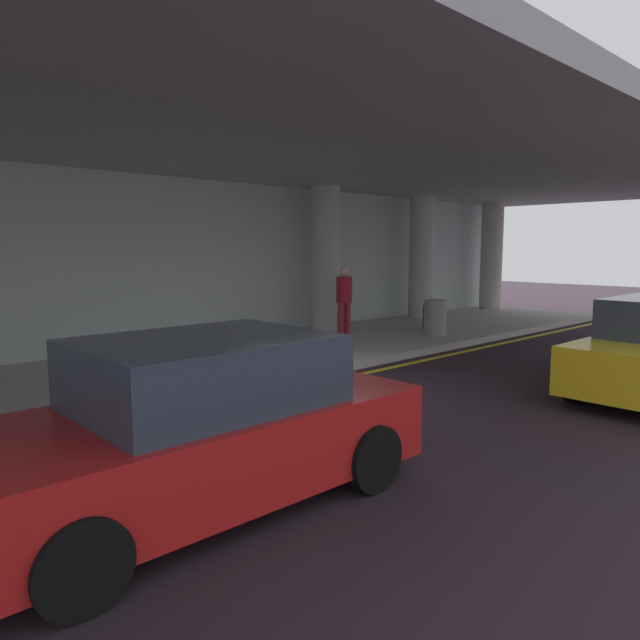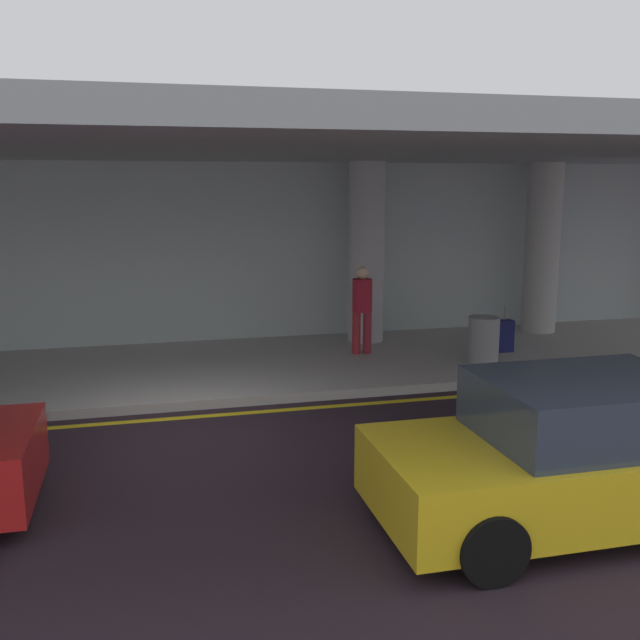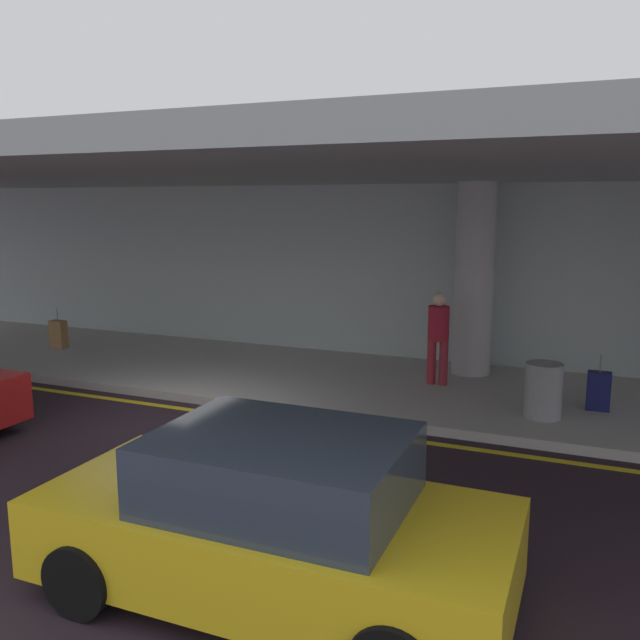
{
  "view_description": "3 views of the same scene",
  "coord_description": "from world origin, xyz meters",
  "px_view_note": "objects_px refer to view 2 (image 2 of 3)",
  "views": [
    {
      "loc": [
        -6.23,
        -6.3,
        2.28
      ],
      "look_at": [
        1.68,
        2.14,
        0.83
      ],
      "focal_mm": 32.54,
      "sensor_mm": 36.0,
      "label": 1
    },
    {
      "loc": [
        -0.45,
        -9.54,
        3.4
      ],
      "look_at": [
        2.44,
        2.08,
        1.09
      ],
      "focal_mm": 40.31,
      "sensor_mm": 36.0,
      "label": 2
    },
    {
      "loc": [
        6.12,
        -8.32,
        3.4
      ],
      "look_at": [
        1.61,
        2.51,
        1.34
      ],
      "focal_mm": 37.28,
      "sensor_mm": 36.0,
      "label": 3
    }
  ],
  "objects_px": {
    "traveler_with_luggage": "(362,304)",
    "car_yellow_taxi": "(579,454)",
    "trash_bin_steel": "(483,340)",
    "support_column_left_mid": "(542,248)",
    "suitcase_upright_secondary": "(503,336)",
    "support_column_far_left": "(366,253)"
  },
  "relations": [
    {
      "from": "support_column_far_left",
      "to": "support_column_left_mid",
      "type": "bearing_deg",
      "value": 0.0
    },
    {
      "from": "suitcase_upright_secondary",
      "to": "trash_bin_steel",
      "type": "relative_size",
      "value": 1.06
    },
    {
      "from": "support_column_left_mid",
      "to": "trash_bin_steel",
      "type": "xyz_separation_m",
      "value": [
        -2.49,
        -2.34,
        -1.4
      ]
    },
    {
      "from": "car_yellow_taxi",
      "to": "trash_bin_steel",
      "type": "bearing_deg",
      "value": 69.99
    },
    {
      "from": "support_column_far_left",
      "to": "trash_bin_steel",
      "type": "height_order",
      "value": "support_column_far_left"
    },
    {
      "from": "traveler_with_luggage",
      "to": "suitcase_upright_secondary",
      "type": "bearing_deg",
      "value": -30.51
    },
    {
      "from": "car_yellow_taxi",
      "to": "support_column_far_left",
      "type": "bearing_deg",
      "value": 85.55
    },
    {
      "from": "trash_bin_steel",
      "to": "support_column_left_mid",
      "type": "bearing_deg",
      "value": 43.13
    },
    {
      "from": "suitcase_upright_secondary",
      "to": "support_column_far_left",
      "type": "bearing_deg",
      "value": 151.39
    },
    {
      "from": "support_column_far_left",
      "to": "support_column_left_mid",
      "type": "distance_m",
      "value": 4.0
    },
    {
      "from": "support_column_left_mid",
      "to": "car_yellow_taxi",
      "type": "relative_size",
      "value": 0.89
    },
    {
      "from": "traveler_with_luggage",
      "to": "car_yellow_taxi",
      "type": "bearing_deg",
      "value": -108.38
    },
    {
      "from": "traveler_with_luggage",
      "to": "support_column_far_left",
      "type": "bearing_deg",
      "value": 49.53
    },
    {
      "from": "traveler_with_luggage",
      "to": "suitcase_upright_secondary",
      "type": "height_order",
      "value": "traveler_with_luggage"
    },
    {
      "from": "support_column_left_mid",
      "to": "trash_bin_steel",
      "type": "relative_size",
      "value": 4.29
    },
    {
      "from": "car_yellow_taxi",
      "to": "trash_bin_steel",
      "type": "height_order",
      "value": "car_yellow_taxi"
    },
    {
      "from": "suitcase_upright_secondary",
      "to": "support_column_left_mid",
      "type": "bearing_deg",
      "value": 49.97
    },
    {
      "from": "support_column_far_left",
      "to": "suitcase_upright_secondary",
      "type": "bearing_deg",
      "value": -35.14
    },
    {
      "from": "support_column_far_left",
      "to": "support_column_left_mid",
      "type": "height_order",
      "value": "same"
    },
    {
      "from": "traveler_with_luggage",
      "to": "trash_bin_steel",
      "type": "relative_size",
      "value": 1.98
    },
    {
      "from": "car_yellow_taxi",
      "to": "support_column_left_mid",
      "type": "bearing_deg",
      "value": 59.37
    },
    {
      "from": "support_column_left_mid",
      "to": "car_yellow_taxi",
      "type": "xyz_separation_m",
      "value": [
        -4.29,
        -7.98,
        -1.26
      ]
    }
  ]
}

